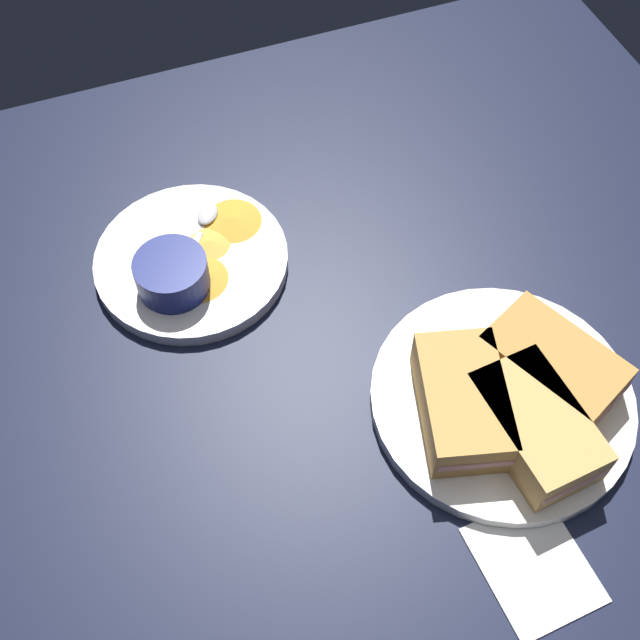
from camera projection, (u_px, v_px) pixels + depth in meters
ground_plane at (354, 407)px, 82.39cm from camera, size 110.00×110.00×3.00cm
plate_sandwich_main at (501, 399)px, 80.29cm from camera, size 25.99×25.99×1.60cm
sandwich_half_near at (462, 401)px, 76.54cm from camera, size 14.64×10.77×4.80cm
sandwich_half_far at (535, 426)px, 75.11cm from camera, size 13.79×8.64×4.80cm
sandwich_half_extra at (552, 366)px, 78.70cm from camera, size 14.99×12.34×4.80cm
ramekin_dark_sauce at (563, 373)px, 78.93cm from camera, size 6.08×6.08×3.31cm
spoon_by_dark_ramekin at (507, 375)px, 80.45cm from camera, size 5.87×9.43×0.80cm
plate_chips_companion at (192, 261)px, 89.85cm from camera, size 21.36×21.36×1.60cm
ramekin_light_gravy at (172, 273)px, 85.25cm from camera, size 7.78×7.78×3.93cm
spoon_by_gravy_ramekin at (204, 223)px, 91.37cm from camera, size 8.93×6.88×0.80cm
plantain_chip_scatter at (199, 252)px, 89.11cm from camera, size 15.67×16.94×0.60cm
paper_napkin_folded at (534, 564)px, 71.84cm from camera, size 11.50×9.62×0.40cm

